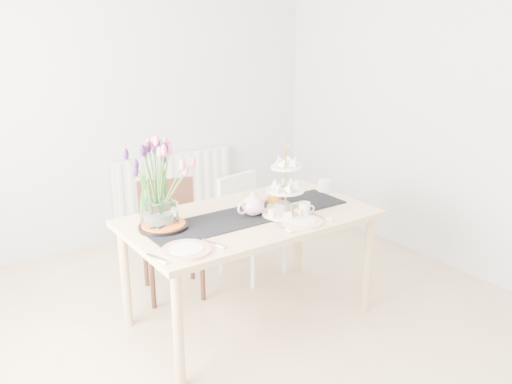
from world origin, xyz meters
TOP-DOWN VIEW (x-y plane):
  - room_shell at (0.00, 0.00)m, footprint 4.50×4.50m
  - radiator at (0.50, 2.19)m, footprint 1.20×0.08m
  - dining_table at (0.17, 0.41)m, footprint 1.60×0.90m
  - chair_brown at (-0.08, 1.11)m, footprint 0.51×0.51m
  - chair_white at (0.56, 1.04)m, footprint 0.46×0.46m
  - table_runner at (0.17, 0.41)m, footprint 1.40×0.35m
  - tulip_vase at (-0.40, 0.55)m, footprint 0.65×0.65m
  - cake_stand at (0.37, 0.29)m, footprint 0.30×0.30m
  - teapot at (0.19, 0.39)m, footprint 0.24×0.20m
  - cream_jug at (0.91, 0.52)m, footprint 0.11×0.11m
  - tart_tin at (-0.39, 0.52)m, footprint 0.30×0.30m
  - mug_grey at (0.31, 0.25)m, footprint 0.12×0.12m
  - mug_white at (0.45, 0.20)m, footprint 0.10×0.10m
  - mug_orange at (0.37, 0.40)m, footprint 0.13×0.13m
  - plate_left at (-0.43, 0.15)m, footprint 0.35×0.35m
  - plate_right at (0.37, 0.12)m, footprint 0.26×0.26m

SIDE VIEW (x-z plane):
  - radiator at x=0.50m, z-range 0.15..0.75m
  - chair_white at x=0.56m, z-range 0.06..0.86m
  - chair_brown at x=-0.08m, z-range 0.07..0.90m
  - dining_table at x=0.17m, z-range 0.30..1.05m
  - table_runner at x=0.17m, z-range 0.75..0.76m
  - plate_right at x=0.37m, z-range 0.75..0.76m
  - plate_left at x=-0.43m, z-range 0.75..0.76m
  - tart_tin at x=-0.39m, z-range 0.75..0.79m
  - cream_jug at x=0.91m, z-range 0.75..0.84m
  - mug_white at x=0.45m, z-range 0.75..0.84m
  - mug_grey at x=0.31m, z-range 0.75..0.86m
  - mug_orange at x=0.37m, z-range 0.75..0.86m
  - teapot at x=0.19m, z-range 0.75..0.90m
  - cake_stand at x=0.37m, z-range 0.65..1.10m
  - tulip_vase at x=-0.40m, z-range 0.83..1.38m
  - room_shell at x=0.00m, z-range -0.95..3.55m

